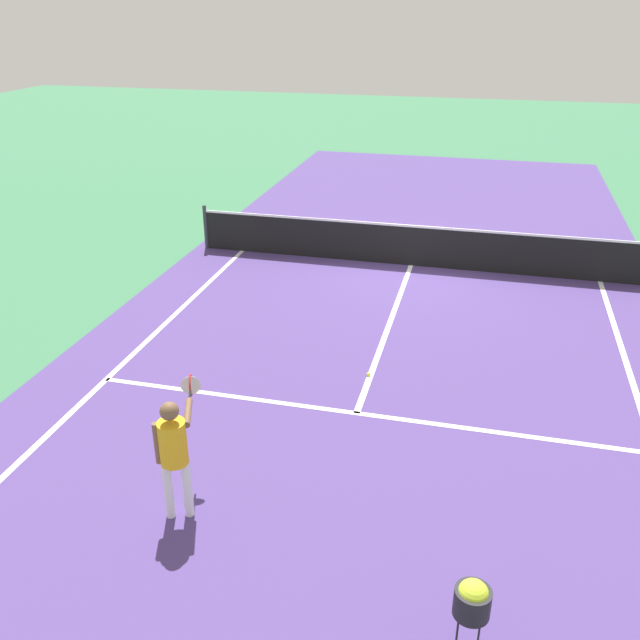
{
  "coord_description": "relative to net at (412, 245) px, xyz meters",
  "views": [
    {
      "loc": [
        1.56,
        -14.83,
        5.56
      ],
      "look_at": [
        -0.8,
        -5.44,
        1.0
      ],
      "focal_mm": 38.39,
      "sensor_mm": 36.0,
      "label": 1
    }
  ],
  "objects": [
    {
      "name": "ground_plane",
      "position": [
        0.0,
        0.0,
        -0.49
      ],
      "size": [
        60.0,
        60.0,
        0.0
      ],
      "primitive_type": "plane",
      "color": "#38724C"
    },
    {
      "name": "court_surface_inbounds",
      "position": [
        0.0,
        0.0,
        -0.49
      ],
      "size": [
        10.62,
        24.4,
        0.0
      ],
      "primitive_type": "cube",
      "color": "#4C387A",
      "rests_on": "ground_plane"
    },
    {
      "name": "line_sideline_left",
      "position": [
        -4.11,
        -5.95,
        -0.49
      ],
      "size": [
        0.1,
        11.89,
        0.01
      ],
      "primitive_type": "cube",
      "color": "white",
      "rests_on": "ground_plane"
    },
    {
      "name": "line_service_near",
      "position": [
        0.0,
        -6.4,
        -0.49
      ],
      "size": [
        8.22,
        0.1,
        0.01
      ],
      "primitive_type": "cube",
      "color": "white",
      "rests_on": "ground_plane"
    },
    {
      "name": "line_center_service",
      "position": [
        0.0,
        -3.2,
        -0.49
      ],
      "size": [
        0.1,
        6.4,
        0.01
      ],
      "primitive_type": "cube",
      "color": "white",
      "rests_on": "ground_plane"
    },
    {
      "name": "net",
      "position": [
        0.0,
        0.0,
        0.0
      ],
      "size": [
        10.15,
        0.09,
        1.07
      ],
      "color": "#33383D",
      "rests_on": "ground_plane"
    },
    {
      "name": "player_near",
      "position": [
        -1.6,
        -9.04,
        0.47
      ],
      "size": [
        0.46,
        1.17,
        1.56
      ],
      "color": "white",
      "rests_on": "ground_plane"
    },
    {
      "name": "ball_hopper",
      "position": [
        1.8,
        -10.16,
        0.18
      ],
      "size": [
        0.34,
        0.34,
        0.87
      ],
      "color": "black",
      "rests_on": "ground_plane"
    },
    {
      "name": "tennis_ball_mid_court",
      "position": [
        -0.03,
        -5.27,
        -0.46
      ],
      "size": [
        0.07,
        0.07,
        0.07
      ],
      "primitive_type": "sphere",
      "color": "#CCE033",
      "rests_on": "ground_plane"
    }
  ]
}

